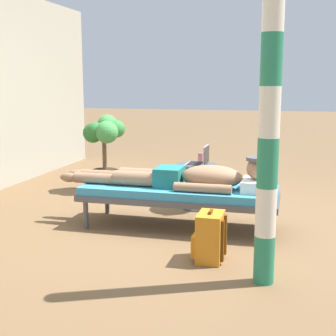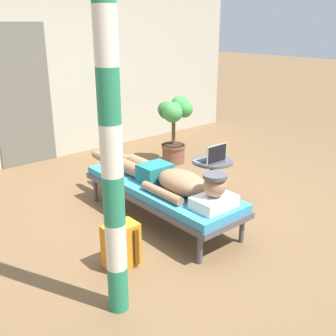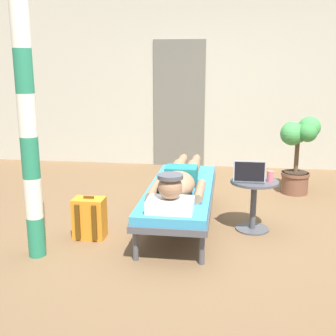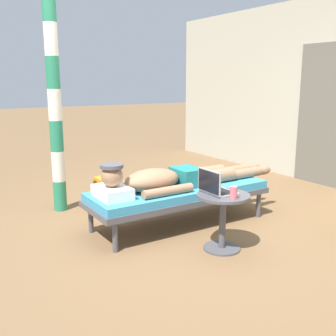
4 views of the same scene
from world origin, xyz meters
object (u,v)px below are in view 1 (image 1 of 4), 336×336
Objects in this scene: side_table at (197,178)px; potted_plant at (104,145)px; porch_post at (270,112)px; drink_glass at (201,158)px; backpack at (210,237)px; lounge_chair at (179,194)px; person_reclining at (189,177)px; laptop at (200,160)px.

side_table is 0.51× the size of potted_plant.
porch_post is at bearing -155.33° from side_table.
potted_plant reaches higher than drink_glass.
backpack is at bearing -166.71° from drink_glass.
lounge_chair is at bearing 177.33° from side_table.
lounge_chair is 3.78× the size of side_table.
backpack is at bearing -140.59° from potted_plant.
potted_plant is 3.47m from porch_post.
lounge_chair is 1.95× the size of potted_plant.
potted_plant is 0.41× the size of porch_post.
drink_glass reaches higher than side_table.
lounge_chair is 0.20m from person_reclining.
drink_glass is at bearing -5.37° from side_table.
drink_glass is (0.90, 0.05, 0.06)m from person_reclining.
backpack is 1.20m from porch_post.
person_reclining is 2.00m from potted_plant.
side_table is 1.65m from backpack.
porch_post is (-1.86, -0.83, 0.66)m from laptop.
laptop is at bearing 1.26° from person_reclining.
porch_post is (-2.07, -0.87, 0.67)m from drink_glass.
side_table reaches higher than backpack.
lounge_chair is 0.91× the size of person_reclining.
laptop is at bearing -139.48° from side_table.
porch_post is (-1.17, -0.92, 0.90)m from lounge_chair.
lounge_chair is at bearing 38.10° from porch_post.
porch_post is at bearing -155.93° from laptop.
person_reclining is at bearing 34.89° from porch_post.
drink_glass reaches higher than backpack.
porch_post is (-0.34, -0.46, 1.05)m from backpack.
porch_post is (-1.17, -0.82, 0.73)m from person_reclining.
laptop is 0.30× the size of potted_plant.
backpack is (-0.83, -0.46, -0.15)m from lounge_chair.
lounge_chair is 4.67× the size of backpack.
person_reclining is 0.70m from laptop.
side_table is 2.30m from porch_post.
laptop is 1.62m from backpack.
lounge_chair is 0.79× the size of porch_post.
laptop is at bearing 13.74° from backpack.
laptop reaches higher than side_table.
drink_glass is 1.82m from backpack.
porch_post is at bearing -138.23° from potted_plant.
lounge_chair is 0.96m from backpack.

